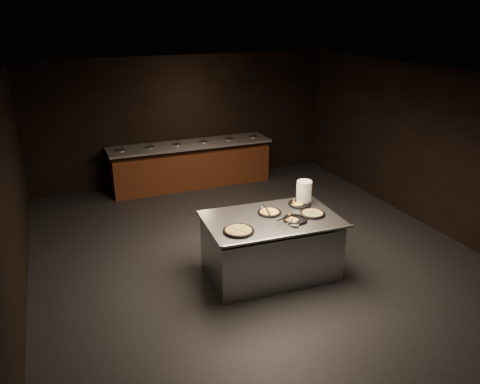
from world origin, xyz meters
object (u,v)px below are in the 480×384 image
at_px(serving_counter, 271,247).
at_px(plate_stack, 304,192).
at_px(pan_cheese_whole, 269,212).
at_px(pan_veggie_whole, 239,231).

xyz_separation_m(serving_counter, plate_stack, (0.75, 0.36, 0.67)).
bearing_deg(pan_cheese_whole, plate_stack, 16.23).
distance_m(serving_counter, pan_veggie_whole, 0.85).
relative_size(serving_counter, plate_stack, 5.75).
height_order(plate_stack, pan_cheese_whole, plate_stack).
xyz_separation_m(plate_stack, pan_veggie_whole, (-1.37, -0.61, -0.16)).
height_order(serving_counter, plate_stack, plate_stack).
bearing_deg(plate_stack, serving_counter, -154.45).
relative_size(plate_stack, pan_cheese_whole, 0.98).
distance_m(plate_stack, pan_cheese_whole, 0.75).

